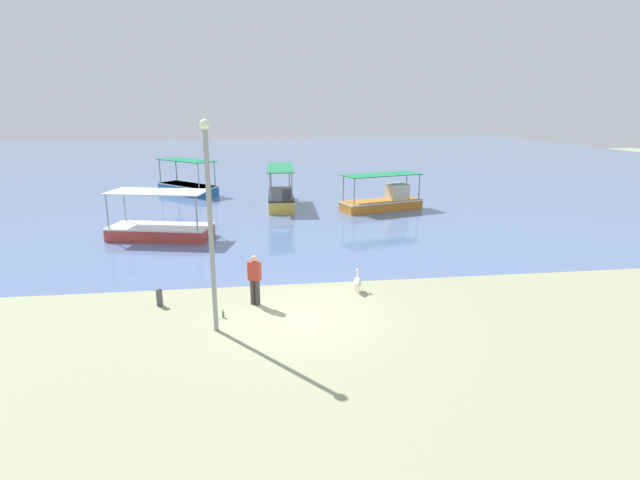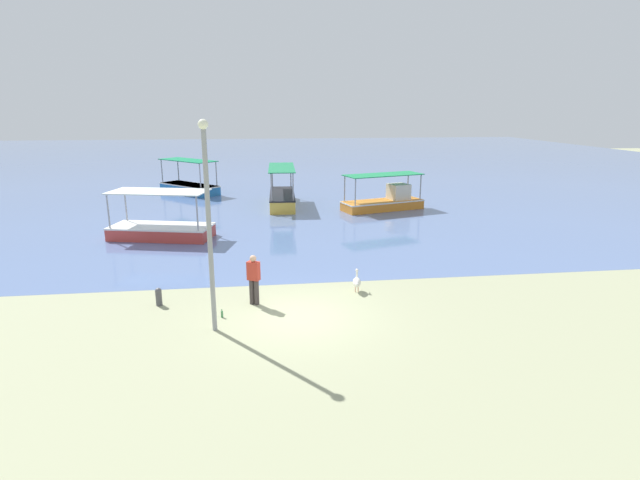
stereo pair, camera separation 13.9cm
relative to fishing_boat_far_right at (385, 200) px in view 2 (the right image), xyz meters
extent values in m
plane|color=#9A9D78|center=(-6.94, -16.23, -0.58)|extent=(120.00, 120.00, 0.00)
cube|color=#566E9F|center=(-6.94, 31.77, -0.58)|extent=(110.00, 90.00, 0.00)
cube|color=orange|center=(-0.20, -0.06, -0.28)|extent=(5.46, 3.10, 0.59)
cube|color=silver|center=(-0.20, -0.06, -0.03)|extent=(5.51, 3.15, 0.08)
cylinder|color=#99999E|center=(-2.24, -1.42, 0.82)|extent=(0.08, 0.08, 1.62)
cylinder|color=#99999E|center=(-2.65, -0.04, 0.82)|extent=(0.08, 0.08, 1.62)
cylinder|color=#99999E|center=(2.26, -0.08, 0.82)|extent=(0.08, 0.08, 1.62)
cylinder|color=#99999E|center=(1.84, 1.31, 0.82)|extent=(0.08, 0.08, 1.62)
cube|color=#1B7C48|center=(-0.20, -0.06, 1.66)|extent=(5.30, 3.14, 0.05)
cube|color=beige|center=(0.92, 0.28, 0.51)|extent=(1.46, 1.47, 0.98)
cube|color=#C43E37|center=(-12.88, -5.69, -0.25)|extent=(5.24, 3.06, 0.64)
cube|color=silver|center=(-12.88, -5.69, 0.03)|extent=(5.29, 3.11, 0.08)
cylinder|color=#99999E|center=(-10.53, -5.37, 0.91)|extent=(0.08, 0.08, 1.67)
cylinder|color=#99999E|center=(-10.93, -7.05, 0.91)|extent=(0.08, 0.08, 1.67)
cylinder|color=#99999E|center=(-14.82, -4.33, 0.91)|extent=(0.08, 0.08, 1.67)
cylinder|color=#99999E|center=(-15.22, -6.01, 0.91)|extent=(0.08, 0.08, 1.67)
cube|color=silver|center=(-12.88, -5.69, 1.77)|extent=(5.07, 3.11, 0.05)
cube|color=gold|center=(-6.47, 2.11, -0.16)|extent=(1.82, 6.01, 0.82)
cube|color=black|center=(-6.47, 2.11, 0.21)|extent=(1.86, 6.05, 0.08)
cylinder|color=#99999E|center=(-5.93, -0.64, 1.08)|extent=(0.08, 0.08, 1.67)
cylinder|color=#99999E|center=(-7.24, -0.58, 1.08)|extent=(0.08, 0.08, 1.67)
cylinder|color=#99999E|center=(-5.69, 4.80, 1.08)|extent=(0.08, 0.08, 1.67)
cylinder|color=#99999E|center=(-7.00, 4.85, 1.08)|extent=(0.08, 0.08, 1.67)
cube|color=#1A7146|center=(-6.47, 2.11, 1.95)|extent=(1.91, 5.81, 0.05)
cube|color=#236DB0|center=(-13.18, 7.93, -0.23)|extent=(4.80, 4.84, 0.69)
cube|color=silver|center=(-13.18, 7.93, 0.08)|extent=(4.86, 4.90, 0.08)
cylinder|color=#99999E|center=(-11.04, 6.82, 1.01)|extent=(0.08, 0.08, 1.78)
cylinder|color=#99999E|center=(-12.11, 5.77, 1.01)|extent=(0.08, 0.08, 1.78)
cylinder|color=#99999E|center=(-14.26, 10.09, 1.01)|extent=(0.08, 0.08, 1.78)
cylinder|color=#99999E|center=(-15.33, 9.03, 1.01)|extent=(0.08, 0.08, 1.78)
cube|color=#0D7144|center=(-13.18, 7.93, 1.92)|extent=(4.74, 4.77, 0.05)
cylinder|color=#E0997A|center=(-4.76, -14.33, -0.47)|extent=(0.03, 0.03, 0.22)
cylinder|color=#E0997A|center=(-4.66, -14.34, -0.47)|extent=(0.03, 0.03, 0.22)
ellipsoid|color=white|center=(-4.71, -14.30, -0.22)|extent=(0.37, 0.60, 0.32)
ellipsoid|color=white|center=(-4.75, -14.55, -0.20)|extent=(0.15, 0.18, 0.10)
cylinder|color=white|center=(-4.68, -14.15, 0.00)|extent=(0.07, 0.07, 0.26)
sphere|color=white|center=(-4.68, -14.15, 0.17)|extent=(0.11, 0.11, 0.11)
cone|color=#E5933F|center=(-4.65, -13.99, 0.16)|extent=(0.11, 0.31, 0.06)
cylinder|color=gray|center=(-9.44, -16.86, 2.30)|extent=(0.14, 0.14, 5.77)
sphere|color=#EAEACC|center=(-9.44, -16.86, 5.30)|extent=(0.28, 0.28, 0.28)
cylinder|color=#47474C|center=(-11.41, -14.72, -0.34)|extent=(0.20, 0.20, 0.47)
sphere|color=#4C4C51|center=(-11.41, -14.72, -0.08)|extent=(0.21, 0.21, 0.21)
cylinder|color=#413837|center=(-8.37, -14.97, -0.15)|extent=(0.16, 0.16, 0.85)
cylinder|color=#413837|center=(-8.21, -15.05, -0.15)|extent=(0.16, 0.16, 0.85)
cube|color=#B73427|center=(-8.29, -15.01, 0.58)|extent=(0.46, 0.38, 0.62)
sphere|color=tan|center=(-8.29, -15.01, 1.00)|extent=(0.22, 0.22, 0.22)
cylinder|color=#3F7F4C|center=(-9.29, -15.97, -0.48)|extent=(0.07, 0.07, 0.20)
cylinder|color=#3F7F4C|center=(-9.29, -15.97, -0.34)|extent=(0.03, 0.03, 0.07)
camera|label=1|loc=(-8.22, -30.57, 5.72)|focal=28.00mm
camera|label=2|loc=(-8.08, -30.59, 5.72)|focal=28.00mm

